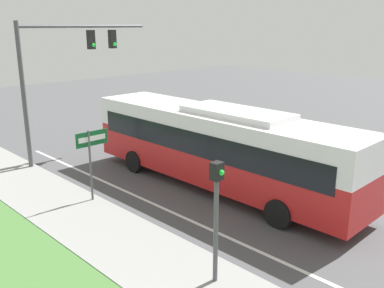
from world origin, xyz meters
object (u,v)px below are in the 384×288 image
at_px(signal_gantry, 64,62).
at_px(street_sign, 91,151).
at_px(bus, 218,143).
at_px(pedestrian_signal, 216,204).

distance_m(signal_gantry, street_sign, 6.34).
height_order(bus, street_sign, bus).
bearing_deg(street_sign, bus, -26.57).
bearing_deg(bus, street_sign, 153.43).
bearing_deg(bus, signal_gantry, 107.34).
relative_size(signal_gantry, pedestrian_signal, 2.06).
bearing_deg(bus, pedestrian_signal, -138.14).
xyz_separation_m(signal_gantry, street_sign, (-2.04, -5.34, -2.74)).
bearing_deg(street_sign, signal_gantry, 69.07).
relative_size(bus, street_sign, 4.49).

